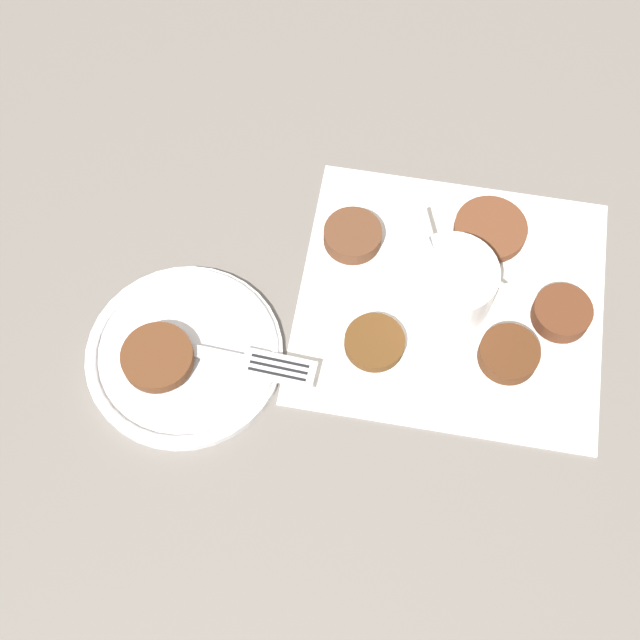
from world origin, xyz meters
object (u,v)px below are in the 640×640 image
(serving_plate, at_px, (184,354))
(fork, at_px, (242,361))
(sauce_bowl, at_px, (451,286))
(fritter_on_plate, at_px, (157,357))

(serving_plate, relative_size, fork, 1.03)
(sauce_bowl, distance_m, fork, 0.22)
(serving_plate, bearing_deg, sauce_bowl, 26.93)
(sauce_bowl, bearing_deg, fritter_on_plate, -152.21)
(serving_plate, distance_m, fritter_on_plate, 0.03)
(sauce_bowl, relative_size, fork, 0.57)
(fritter_on_plate, height_order, fork, fritter_on_plate)
(serving_plate, height_order, fritter_on_plate, fritter_on_plate)
(serving_plate, distance_m, fork, 0.06)
(fritter_on_plate, relative_size, fork, 0.37)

